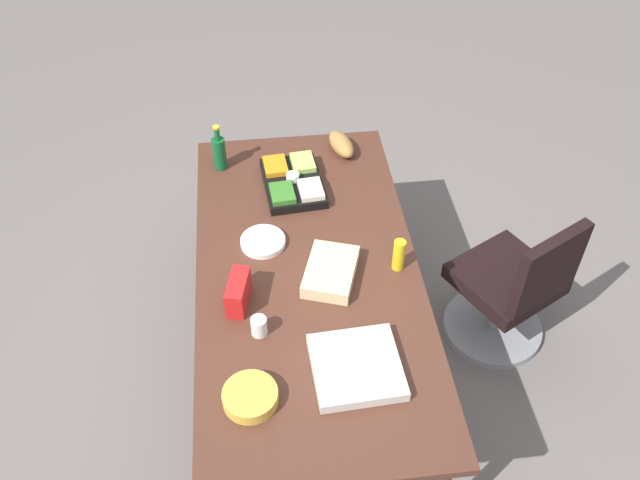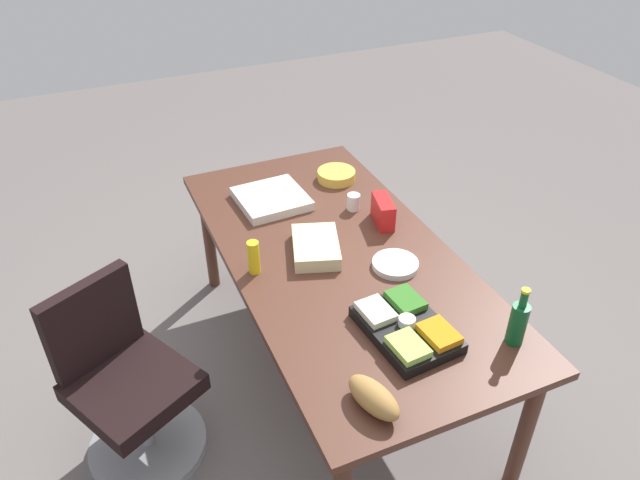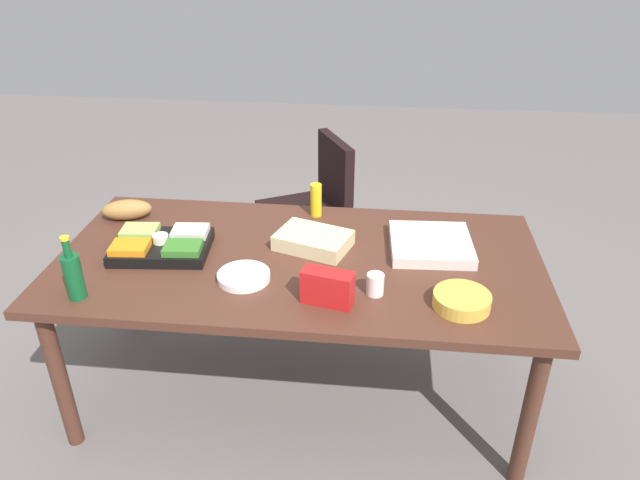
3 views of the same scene
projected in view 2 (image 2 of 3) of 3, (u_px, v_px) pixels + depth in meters
ground_plane at (336, 365)px, 3.38m from camera, size 10.00×10.00×0.00m
conference_table at (339, 266)px, 2.97m from camera, size 2.14×1.05×0.78m
office_chair at (130, 394)px, 2.75m from camera, size 0.65×0.65×0.92m
veggie_tray at (406, 327)px, 2.45m from camera, size 0.44×0.33×0.09m
pizza_box at (272, 199)px, 3.31m from camera, size 0.38×0.38×0.05m
wine_bottle at (518, 322)px, 2.38m from camera, size 0.08×0.08×0.27m
paper_plate_stack at (395, 264)px, 2.83m from camera, size 0.24×0.24×0.03m
chip_bag_red at (383, 211)px, 3.12m from camera, size 0.21×0.12×0.14m
mustard_bottle at (254, 257)px, 2.76m from camera, size 0.07×0.07×0.17m
sheet_cake at (316, 247)px, 2.92m from camera, size 0.37×0.31×0.07m
chip_bowl at (336, 175)px, 3.52m from camera, size 0.26×0.26×0.06m
paper_cup at (354, 202)px, 3.24m from camera, size 0.07×0.07×0.09m
bread_loaf at (374, 397)px, 2.14m from camera, size 0.26×0.17×0.10m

